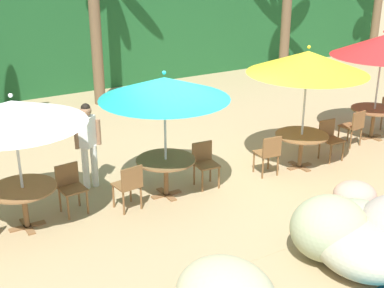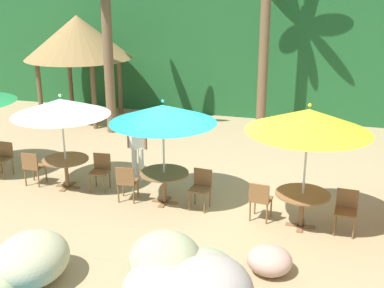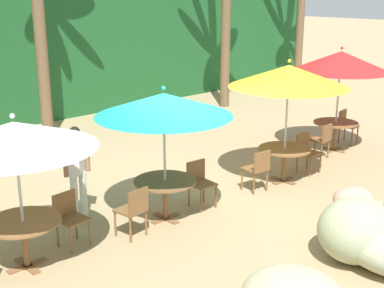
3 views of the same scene
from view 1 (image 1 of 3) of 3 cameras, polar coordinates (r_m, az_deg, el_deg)
name	(u,v)px [view 1 (image 1 of 3)]	position (r m, az deg, el deg)	size (l,w,h in m)	color
ground_plane	(193,188)	(10.18, 0.11, -4.83)	(120.00, 120.00, 0.00)	tan
terrace_deck	(193,188)	(10.18, 0.11, -4.81)	(18.00, 5.20, 0.01)	tan
rock_seawall	(356,236)	(8.18, 17.51, -9.62)	(15.28, 2.96, 1.01)	#BBB78A
umbrella_white	(13,113)	(8.49, -19.03, 3.28)	(2.29, 2.29, 2.33)	silver
dining_table_white	(23,194)	(9.00, -17.97, -5.26)	(1.10, 1.10, 0.74)	brown
chair_white_seaward	(70,185)	(9.37, -13.18, -4.36)	(0.46, 0.46, 0.87)	brown
umbrella_teal	(164,88)	(9.17, -3.05, 6.12)	(2.34, 2.34, 2.40)	silver
dining_table_teal	(166,165)	(9.65, -2.88, -2.35)	(1.10, 1.10, 0.74)	brown
chair_teal_seaward	(204,161)	(10.10, 1.37, -1.85)	(0.46, 0.46, 0.87)	brown
chair_teal_inland	(129,184)	(9.21, -6.89, -4.38)	(0.47, 0.47, 0.87)	brown
umbrella_yellow	(308,62)	(10.65, 12.54, 8.73)	(2.43, 2.43, 2.59)	silver
dining_table_yellow	(301,140)	(11.11, 11.88, 0.43)	(1.10, 1.10, 0.74)	brown
chair_yellow_seaward	(329,137)	(11.74, 14.80, 0.78)	(0.44, 0.45, 0.87)	brown
chair_yellow_inland	(269,152)	(10.62, 8.39, -0.90)	(0.47, 0.47, 0.87)	brown
umbrella_red	(383,46)	(12.93, 20.15, 10.07)	(2.36, 2.36, 2.61)	silver
dining_table_red	(374,114)	(13.31, 19.27, 3.15)	(1.10, 1.10, 0.74)	brown
chair_red_inland	(354,125)	(12.62, 17.30, 1.95)	(0.46, 0.46, 0.87)	brown
waiter_in_white	(88,140)	(10.03, -11.31, 0.47)	(0.52, 0.37, 1.70)	white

